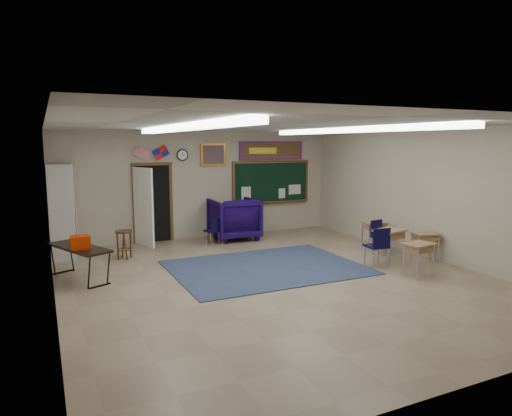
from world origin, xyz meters
name	(u,v)px	position (x,y,z in m)	size (l,w,h in m)	color
floor	(275,279)	(0.00, 0.00, 0.00)	(9.00, 9.00, 0.00)	gray
back_wall	(202,185)	(0.00, 4.50, 1.50)	(8.00, 0.04, 3.00)	#A7A087
front_wall	(473,255)	(0.00, -4.50, 1.50)	(8.00, 0.04, 3.00)	#A7A087
left_wall	(50,218)	(-4.00, 0.00, 1.50)	(0.04, 9.00, 3.00)	#A7A087
right_wall	(429,194)	(4.00, 0.00, 1.50)	(0.04, 9.00, 3.00)	#A7A087
ceiling	(276,126)	(0.00, 0.00, 3.00)	(8.00, 9.00, 0.04)	silver
area_rug	(266,267)	(0.20, 0.80, 0.01)	(4.00, 3.00, 0.02)	navy
fluorescent_strips	(276,129)	(0.00, 0.00, 2.94)	(3.86, 6.00, 0.10)	white
doorway	(150,204)	(-1.50, 4.35, 1.06)	(1.10, 0.89, 2.16)	black
chalkboard	(271,183)	(2.20, 4.46, 1.46)	(2.55, 0.14, 1.30)	brown
bulletin_board	(272,151)	(2.20, 4.47, 2.45)	(2.10, 0.05, 0.55)	red
framed_art_print	(213,155)	(0.35, 4.47, 2.35)	(0.75, 0.05, 0.65)	#A86720
wall_clock	(182,155)	(-0.55, 4.47, 2.35)	(0.32, 0.05, 0.32)	black
wall_flags	(151,150)	(-1.40, 4.44, 2.48)	(1.16, 0.06, 0.70)	red
storage_cabinet	(61,210)	(-3.71, 3.85, 1.10)	(0.59, 1.25, 2.20)	#AAAAA5
wingback_armchair	(234,219)	(0.72, 3.86, 0.58)	(1.23, 1.27, 1.15)	#130538
student_chair_reading	(212,231)	(-0.08, 3.47, 0.35)	(0.35, 0.35, 0.71)	black
student_chair_desk_a	(376,247)	(2.37, -0.18, 0.45)	(0.45, 0.45, 0.89)	black
student_chair_desk_b	(382,238)	(3.24, 0.66, 0.41)	(0.41, 0.41, 0.83)	black
student_desk_front_left	(389,245)	(2.78, -0.12, 0.44)	(0.76, 0.64, 0.79)	#996A47
student_desk_front_right	(374,234)	(3.47, 1.20, 0.39)	(0.65, 0.53, 0.70)	#996A47
student_desk_back_left	(418,258)	(2.67, -1.10, 0.39)	(0.63, 0.50, 0.69)	#996A47
student_desk_back_right	(425,246)	(3.65, -0.31, 0.38)	(0.66, 0.56, 0.67)	#996A47
folding_table	(80,261)	(-3.51, 1.60, 0.37)	(1.14, 1.69, 0.92)	black
wooden_stool	(124,244)	(-2.44, 2.89, 0.35)	(0.38, 0.38, 0.67)	#462C15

